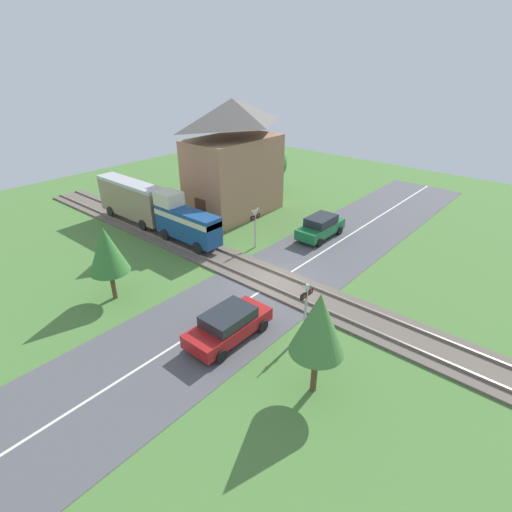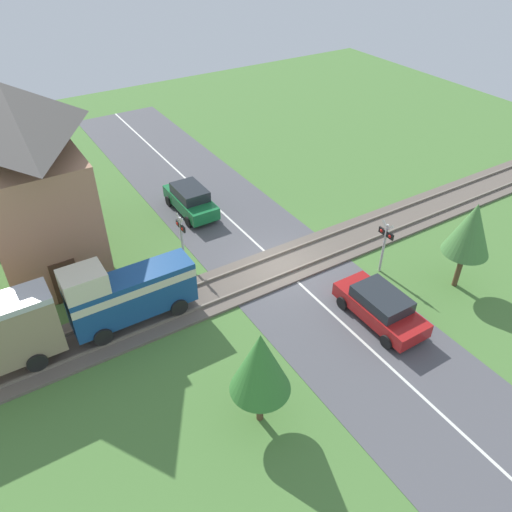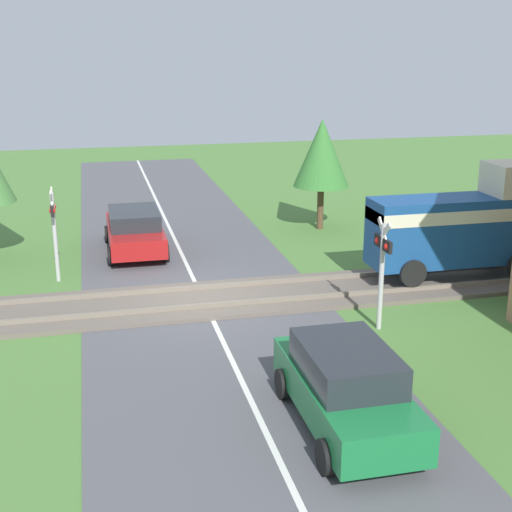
{
  "view_description": "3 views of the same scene",
  "coord_description": "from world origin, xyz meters",
  "px_view_note": "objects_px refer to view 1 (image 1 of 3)",
  "views": [
    {
      "loc": [
        -15.42,
        -11.76,
        11.54
      ],
      "look_at": [
        0.0,
        1.43,
        1.2
      ],
      "focal_mm": 28.0,
      "sensor_mm": 36.0,
      "label": 1
    },
    {
      "loc": [
        -15.64,
        11.15,
        14.79
      ],
      "look_at": [
        0.0,
        1.43,
        1.2
      ],
      "focal_mm": 35.0,
      "sensor_mm": 36.0,
      "label": 2
    },
    {
      "loc": [
        17.71,
        -2.75,
        6.72
      ],
      "look_at": [
        0.0,
        1.43,
        1.2
      ],
      "focal_mm": 50.0,
      "sensor_mm": 36.0,
      "label": 3
    }
  ],
  "objects_px": {
    "car_near_crossing": "(229,324)",
    "car_far_side": "(321,227)",
    "crossing_signal_west_approach": "(306,301)",
    "pedestrian_by_station": "(198,224)",
    "crossing_signal_east_approach": "(255,222)",
    "station_building": "(233,160)",
    "train": "(153,208)"
  },
  "relations": [
    {
      "from": "car_far_side",
      "to": "station_building",
      "type": "bearing_deg",
      "value": 92.5
    },
    {
      "from": "car_far_side",
      "to": "pedestrian_by_station",
      "type": "xyz_separation_m",
      "value": [
        -5.09,
        6.96,
        -0.09
      ]
    },
    {
      "from": "car_far_side",
      "to": "pedestrian_by_station",
      "type": "relative_size",
      "value": 2.55
    },
    {
      "from": "train",
      "to": "car_far_side",
      "type": "height_order",
      "value": "train"
    },
    {
      "from": "car_near_crossing",
      "to": "car_far_side",
      "type": "bearing_deg",
      "value": 13.34
    },
    {
      "from": "car_near_crossing",
      "to": "pedestrian_by_station",
      "type": "relative_size",
      "value": 2.64
    },
    {
      "from": "crossing_signal_east_approach",
      "to": "train",
      "type": "bearing_deg",
      "value": 111.18
    },
    {
      "from": "crossing_signal_east_approach",
      "to": "car_near_crossing",
      "type": "bearing_deg",
      "value": -146.49
    },
    {
      "from": "station_building",
      "to": "car_near_crossing",
      "type": "bearing_deg",
      "value": -137.67
    },
    {
      "from": "crossing_signal_west_approach",
      "to": "pedestrian_by_station",
      "type": "bearing_deg",
      "value": 69.51
    },
    {
      "from": "train",
      "to": "crossing_signal_west_approach",
      "type": "distance_m",
      "value": 15.05
    },
    {
      "from": "car_near_crossing",
      "to": "car_far_side",
      "type": "height_order",
      "value": "car_far_side"
    },
    {
      "from": "crossing_signal_west_approach",
      "to": "crossing_signal_east_approach",
      "type": "distance_m",
      "value": 9.46
    },
    {
      "from": "crossing_signal_east_approach",
      "to": "station_building",
      "type": "bearing_deg",
      "value": 55.06
    },
    {
      "from": "train",
      "to": "car_far_side",
      "type": "xyz_separation_m",
      "value": [
        6.91,
        -9.51,
        -1.05
      ]
    },
    {
      "from": "pedestrian_by_station",
      "to": "car_far_side",
      "type": "bearing_deg",
      "value": -53.81
    },
    {
      "from": "train",
      "to": "crossing_signal_east_approach",
      "type": "relative_size",
      "value": 4.42
    },
    {
      "from": "station_building",
      "to": "pedestrian_by_station",
      "type": "relative_size",
      "value": 5.5
    },
    {
      "from": "train",
      "to": "car_far_side",
      "type": "distance_m",
      "value": 11.8
    },
    {
      "from": "train",
      "to": "station_building",
      "type": "xyz_separation_m",
      "value": [
        6.57,
        -1.64,
        2.37
      ]
    },
    {
      "from": "crossing_signal_east_approach",
      "to": "station_building",
      "type": "distance_m",
      "value": 7.11
    },
    {
      "from": "crossing_signal_west_approach",
      "to": "pedestrian_by_station",
      "type": "height_order",
      "value": "crossing_signal_west_approach"
    },
    {
      "from": "train",
      "to": "car_near_crossing",
      "type": "height_order",
      "value": "train"
    },
    {
      "from": "crossing_signal_west_approach",
      "to": "crossing_signal_east_approach",
      "type": "relative_size",
      "value": 1.0
    },
    {
      "from": "car_near_crossing",
      "to": "crossing_signal_west_approach",
      "type": "height_order",
      "value": "crossing_signal_west_approach"
    },
    {
      "from": "car_far_side",
      "to": "crossing_signal_west_approach",
      "type": "xyz_separation_m",
      "value": [
        -9.66,
        -5.29,
        0.96
      ]
    },
    {
      "from": "crossing_signal_west_approach",
      "to": "station_building",
      "type": "relative_size",
      "value": 0.31
    },
    {
      "from": "station_building",
      "to": "pedestrian_by_station",
      "type": "xyz_separation_m",
      "value": [
        -4.75,
        -0.91,
        -3.52
      ]
    },
    {
      "from": "crossing_signal_west_approach",
      "to": "car_far_side",
      "type": "bearing_deg",
      "value": 28.68
    },
    {
      "from": "station_building",
      "to": "crossing_signal_east_approach",
      "type": "bearing_deg",
      "value": -124.94
    },
    {
      "from": "car_near_crossing",
      "to": "crossing_signal_east_approach",
      "type": "distance_m",
      "value": 9.63
    },
    {
      "from": "train",
      "to": "crossing_signal_east_approach",
      "type": "xyz_separation_m",
      "value": [
        2.75,
        -7.1,
        -0.09
      ]
    }
  ]
}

